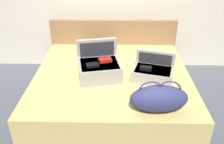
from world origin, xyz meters
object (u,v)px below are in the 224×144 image
at_px(bed, 112,90).
at_px(hard_case_medium, 153,71).
at_px(duffel_bag, 159,99).
at_px(pillow_near_headboard, 98,46).
at_px(hard_case_large, 99,67).

height_order(bed, hard_case_medium, hard_case_medium).
xyz_separation_m(duffel_bag, pillow_near_headboard, (-0.70, 1.43, -0.06)).
bearing_deg(duffel_bag, hard_case_medium, 87.17).
bearing_deg(hard_case_large, duffel_bag, -58.50).
bearing_deg(duffel_bag, hard_case_large, 132.65).
distance_m(bed, duffel_bag, 0.97).
bearing_deg(pillow_near_headboard, hard_case_medium, -47.11).
bearing_deg(bed, hard_case_medium, -11.93).
height_order(bed, hard_case_large, hard_case_large).
bearing_deg(bed, duffel_bag, -57.79).
height_order(hard_case_large, hard_case_medium, hard_case_large).
xyz_separation_m(bed, duffel_bag, (0.47, -0.75, 0.40)).
height_order(hard_case_medium, pillow_near_headboard, hard_case_medium).
bearing_deg(hard_case_medium, hard_case_large, -168.35).
relative_size(bed, duffel_bag, 3.32).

